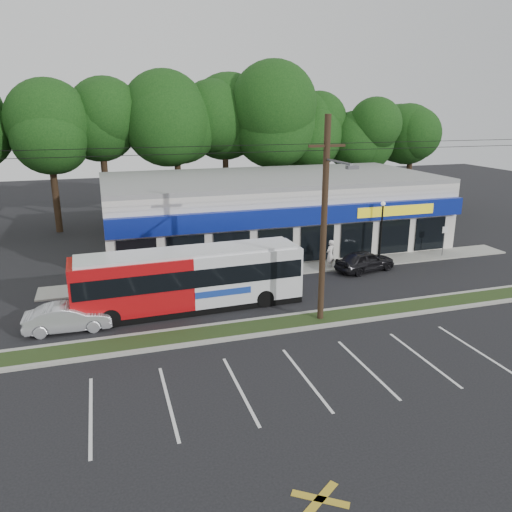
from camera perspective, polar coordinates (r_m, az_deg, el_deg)
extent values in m
plane|color=black|center=(23.63, 1.63, -9.14)|extent=(120.00, 120.00, 0.00)
cube|color=#263516|center=(24.47, 0.87, -8.05)|extent=(40.00, 1.60, 0.12)
cube|color=#9E9E93|center=(23.73, 1.52, -8.84)|extent=(40.00, 0.25, 0.14)
cube|color=#9E9E93|center=(25.20, 0.26, -7.26)|extent=(40.00, 0.25, 0.14)
cube|color=#9E9E93|center=(33.10, 4.75, -1.44)|extent=(32.00, 2.20, 0.10)
cube|color=beige|center=(38.99, 1.65, 5.10)|extent=(25.00, 12.00, 5.00)
cube|color=#102293|center=(33.09, 5.20, 4.55)|extent=(25.00, 0.50, 1.20)
cube|color=black|center=(33.73, 4.99, 1.30)|extent=(24.00, 0.12, 2.40)
cube|color=yellow|center=(36.10, 15.73, 5.01)|extent=(6.00, 0.06, 0.70)
cube|color=gray|center=(38.55, 1.68, 8.96)|extent=(25.00, 12.00, 0.30)
cylinder|color=#2D2313|center=(23.94, 7.77, 3.75)|extent=(0.30, 0.30, 10.00)
cube|color=#2D2313|center=(23.42, 8.11, 12.37)|extent=(1.80, 0.12, 0.12)
cylinder|color=#59595E|center=(22.40, 9.38, 10.59)|extent=(0.10, 2.40, 0.10)
cube|color=#59595E|center=(21.26, 10.95, 9.93)|extent=(0.50, 0.25, 0.15)
cylinder|color=black|center=(22.29, 0.96, 12.58)|extent=(50.00, 0.02, 0.02)
cylinder|color=black|center=(22.32, 0.96, 11.81)|extent=(50.00, 0.02, 0.02)
cylinder|color=black|center=(35.04, 14.09, 2.45)|extent=(0.12, 0.12, 4.00)
sphere|color=silver|center=(34.61, 14.33, 5.82)|extent=(0.30, 0.30, 0.30)
cylinder|color=#59595E|center=(37.91, 20.63, 1.52)|extent=(0.06, 0.06, 2.20)
cube|color=white|center=(37.67, 20.82, 2.83)|extent=(0.45, 0.04, 0.45)
cylinder|color=black|center=(46.87, -22.22, 6.28)|extent=(0.56, 0.56, 5.72)
sphere|color=black|center=(46.31, -22.99, 13.08)|extent=(6.76, 6.76, 6.76)
cylinder|color=black|center=(46.71, -16.08, 6.82)|extent=(0.56, 0.56, 5.72)
sphere|color=black|center=(46.15, -16.65, 13.67)|extent=(6.76, 6.76, 6.76)
cylinder|color=black|center=(47.08, -9.96, 7.29)|extent=(0.56, 0.56, 5.72)
sphere|color=black|center=(46.53, -10.31, 14.10)|extent=(6.76, 6.76, 6.76)
cylinder|color=black|center=(47.98, -3.99, 7.67)|extent=(0.56, 0.56, 5.72)
sphere|color=black|center=(47.44, -4.13, 14.36)|extent=(6.76, 6.76, 6.76)
cylinder|color=black|center=(49.36, 1.71, 7.96)|extent=(0.56, 0.56, 5.72)
sphere|color=black|center=(48.84, 1.77, 14.45)|extent=(6.76, 6.76, 6.76)
cylinder|color=black|center=(51.20, 7.06, 8.15)|extent=(0.56, 0.56, 5.72)
sphere|color=black|center=(50.70, 7.29, 14.41)|extent=(6.76, 6.76, 6.76)
cylinder|color=black|center=(53.45, 12.01, 8.27)|extent=(0.56, 0.56, 5.72)
sphere|color=black|center=(52.97, 12.38, 14.26)|extent=(6.76, 6.76, 6.76)
cylinder|color=black|center=(56.05, 16.52, 8.32)|extent=(0.56, 0.56, 5.72)
sphere|color=black|center=(55.59, 17.00, 14.02)|extent=(6.76, 6.76, 6.76)
cube|color=#B40D11|center=(25.98, -14.04, -3.14)|extent=(6.02, 2.66, 2.72)
cube|color=white|center=(27.07, -1.45, -1.83)|extent=(6.02, 2.66, 2.72)
cube|color=black|center=(26.89, -7.49, -5.54)|extent=(11.95, 2.80, 0.35)
cube|color=black|center=(26.26, -7.63, -1.82)|extent=(11.72, 2.91, 0.94)
cube|color=black|center=(28.03, 4.40, -0.85)|extent=(0.13, 2.11, 1.39)
cube|color=#193899|center=(25.73, -3.74, -4.21)|extent=(2.97, 0.12, 0.35)
cube|color=white|center=(25.94, -7.73, 0.46)|extent=(11.35, 2.59, 0.18)
cylinder|color=black|center=(25.32, -16.27, -6.85)|extent=(0.96, 0.31, 0.95)
cylinder|color=black|center=(27.40, -16.57, -5.06)|extent=(0.96, 0.31, 0.95)
cylinder|color=black|center=(26.75, 1.01, -4.87)|extent=(0.96, 0.31, 0.95)
cylinder|color=black|center=(28.72, -0.53, -3.33)|extent=(0.96, 0.31, 0.95)
imported|color=black|center=(33.23, 12.35, -0.54)|extent=(4.33, 2.45, 1.39)
imported|color=#A8A9AF|center=(25.56, -20.69, -6.60)|extent=(4.03, 1.49, 1.32)
imported|color=silver|center=(33.22, 8.46, 0.18)|extent=(0.85, 0.79, 1.96)
imported|color=silver|center=(29.68, 1.20, -2.12)|extent=(0.87, 0.77, 1.48)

